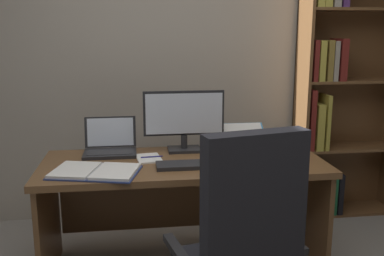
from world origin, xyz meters
name	(u,v)px	position (x,y,z in m)	size (l,w,h in m)	color
wall_back	(178,59)	(0.00, 1.88, 1.31)	(4.84, 0.12, 2.63)	#A89E8E
desk	(182,186)	(-0.07, 0.97, 0.54)	(1.77, 0.72, 0.74)	brown
bookshelf	(338,89)	(1.29, 1.65, 1.07)	(0.87, 0.31, 2.28)	brown
monitor	(184,120)	(-0.04, 1.13, 0.95)	(0.55, 0.16, 0.41)	#232326
laptop	(110,146)	(-0.54, 1.13, 0.79)	(0.34, 0.27, 0.23)	#232326
keyboard	(191,165)	(-0.04, 0.76, 0.75)	(0.42, 0.15, 0.02)	#232326
computer_mouse	(240,162)	(0.26, 0.76, 0.76)	(0.06, 0.10, 0.04)	#232326
reading_stand_with_book	(242,136)	(0.37, 1.18, 0.81)	(0.33, 0.24, 0.15)	#232326
open_binder	(95,171)	(-0.60, 0.71, 0.75)	(0.55, 0.42, 0.02)	navy
notepad	(149,158)	(-0.29, 0.96, 0.74)	(0.15, 0.21, 0.01)	white
pen	(152,157)	(-0.27, 0.96, 0.75)	(0.01, 0.01, 0.14)	navy
coffee_mug	(289,151)	(0.60, 0.86, 0.79)	(0.08, 0.08, 0.10)	silver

